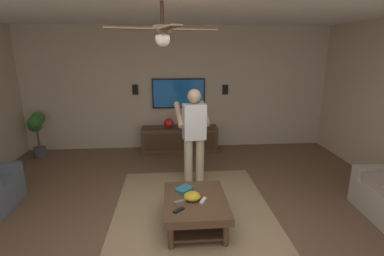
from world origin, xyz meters
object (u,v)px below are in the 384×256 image
(potted_plant_tall, at_px, (37,128))
(remote_grey, at_px, (180,202))
(bowl, at_px, (192,196))
(vase_round, at_px, (169,123))
(book, at_px, (184,189))
(wall_speaker_right, at_px, (135,90))
(remote_white, at_px, (203,200))
(person_standing, at_px, (194,132))
(wall_speaker_left, at_px, (225,90))
(coffee_table, at_px, (195,206))
(remote_black, at_px, (179,210))
(ceiling_fan, at_px, (163,32))
(media_console, at_px, (180,139))
(tv, at_px, (179,93))

(potted_plant_tall, height_order, remote_grey, potted_plant_tall)
(bowl, relative_size, vase_round, 0.97)
(book, distance_m, wall_speaker_right, 3.24)
(potted_plant_tall, relative_size, remote_white, 6.46)
(person_standing, height_order, wall_speaker_left, person_standing)
(remote_white, relative_size, wall_speaker_right, 0.68)
(coffee_table, height_order, remote_black, remote_black)
(ceiling_fan, bearing_deg, vase_round, -0.45)
(remote_black, bearing_deg, media_console, -133.74)
(tv, bearing_deg, remote_white, 3.37)
(coffee_table, distance_m, ceiling_fan, 2.16)
(tv, height_order, remote_grey, tv)
(vase_round, bearing_deg, potted_plant_tall, 92.06)
(wall_speaker_left, bearing_deg, remote_grey, 160.35)
(wall_speaker_right, bearing_deg, book, -162.44)
(media_console, bearing_deg, ceiling_fan, -4.86)
(wall_speaker_right, relative_size, ceiling_fan, 0.18)
(bowl, relative_size, ceiling_fan, 0.18)
(remote_black, bearing_deg, book, -141.60)
(person_standing, bearing_deg, remote_grey, 159.39)
(coffee_table, distance_m, person_standing, 1.38)
(wall_speaker_left, bearing_deg, book, 159.59)
(wall_speaker_right, distance_m, ceiling_fan, 3.51)
(tv, bearing_deg, potted_plant_tall, -83.05)
(coffee_table, xyz_separation_m, wall_speaker_right, (3.19, 1.07, 1.08))
(potted_plant_tall, distance_m, remote_white, 4.33)
(book, bearing_deg, vase_round, 48.35)
(person_standing, bearing_deg, vase_round, 5.61)
(coffee_table, relative_size, bowl, 4.68)
(coffee_table, bearing_deg, tv, 1.78)
(media_console, bearing_deg, potted_plant_tall, -87.57)
(book, relative_size, vase_round, 1.00)
(coffee_table, xyz_separation_m, ceiling_fan, (-0.08, 0.36, 2.12))
(remote_black, distance_m, remote_grey, 0.20)
(remote_white, relative_size, vase_round, 0.68)
(wall_speaker_right, bearing_deg, wall_speaker_left, -90.00)
(person_standing, bearing_deg, coffee_table, 167.72)
(media_console, height_order, ceiling_fan, ceiling_fan)
(media_console, height_order, book, media_console)
(media_console, height_order, remote_black, media_console)
(media_console, bearing_deg, remote_white, 3.64)
(remote_black, bearing_deg, person_standing, -143.14)
(coffee_table, xyz_separation_m, remote_black, (-0.27, 0.22, 0.12))
(wall_speaker_left, height_order, wall_speaker_right, wall_speaker_right)
(tv, bearing_deg, wall_speaker_left, 90.71)
(book, bearing_deg, remote_black, -146.00)
(remote_grey, bearing_deg, coffee_table, -3.52)
(ceiling_fan, bearing_deg, remote_white, -88.59)
(remote_grey, height_order, book, book)
(remote_black, distance_m, wall_speaker_left, 3.78)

